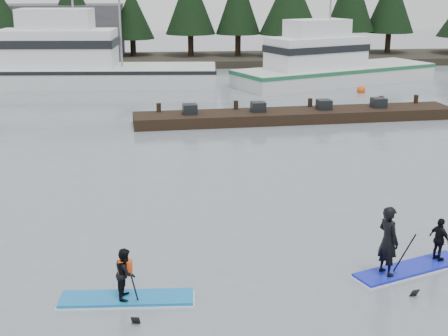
{
  "coord_description": "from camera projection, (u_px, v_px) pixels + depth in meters",
  "views": [
    {
      "loc": [
        -2.08,
        -13.31,
        6.93
      ],
      "look_at": [
        0.0,
        6.0,
        1.1
      ],
      "focal_mm": 50.0,
      "sensor_mm": 36.0,
      "label": 1
    }
  ],
  "objects": [
    {
      "name": "far_shore",
      "position": [
        180.0,
        60.0,
        54.79
      ],
      "size": [
        70.0,
        8.0,
        0.6
      ],
      "primitive_type": "cube",
      "color": "#2D281E",
      "rests_on": "ground"
    },
    {
      "name": "waterfront_building",
      "position": [
        19.0,
        34.0,
        54.63
      ],
      "size": [
        18.0,
        6.0,
        5.0
      ],
      "primitive_type": "cube",
      "color": "#4C4C51",
      "rests_on": "ground"
    },
    {
      "name": "buoy_c",
      "position": [
        361.0,
        92.0,
        40.49
      ],
      "size": [
        0.55,
        0.55,
        0.55
      ],
      "primitive_type": "sphere",
      "color": "#E14C0B",
      "rests_on": "ground"
    },
    {
      "name": "fishing_boat_medium",
      "position": [
        331.0,
        74.0,
        43.92
      ],
      "size": [
        15.36,
        9.64,
        8.8
      ],
      "rotation": [
        0.0,
        0.0,
        0.39
      ],
      "color": "silver",
      "rests_on": "ground"
    },
    {
      "name": "floating_dock",
      "position": [
        296.0,
        116.0,
        32.18
      ],
      "size": [
        16.76,
        3.28,
        0.55
      ],
      "primitive_type": "cube",
      "rotation": [
        0.0,
        0.0,
        0.06
      ],
      "color": "black",
      "rests_on": "ground"
    },
    {
      "name": "paddleboard_duo",
      "position": [
        406.0,
        248.0,
        15.28
      ],
      "size": [
        3.14,
        1.76,
        2.36
      ],
      "rotation": [
        0.0,
        0.0,
        0.36
      ],
      "color": "#1421BC",
      "rests_on": "ground"
    },
    {
      "name": "fishing_boat_large",
      "position": [
        82.0,
        74.0,
        43.28
      ],
      "size": [
        17.74,
        6.26,
        9.85
      ],
      "rotation": [
        0.0,
        0.0,
        -0.08
      ],
      "color": "silver",
      "rests_on": "ground"
    },
    {
      "name": "treeline",
      "position": [
        180.0,
        63.0,
        54.88
      ],
      "size": [
        60.0,
        4.0,
        8.0
      ],
      "primitive_type": null,
      "color": "black",
      "rests_on": "ground"
    },
    {
      "name": "paddleboard_solo",
      "position": [
        126.0,
        284.0,
        13.95
      ],
      "size": [
        3.04,
        1.12,
        1.78
      ],
      "rotation": [
        0.0,
        0.0,
        -0.06
      ],
      "color": "#1472BB",
      "rests_on": "ground"
    },
    {
      "name": "ground",
      "position": [
        251.0,
        284.0,
        14.88
      ],
      "size": [
        160.0,
        160.0,
        0.0
      ],
      "primitive_type": "plane",
      "color": "slate",
      "rests_on": "ground"
    }
  ]
}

